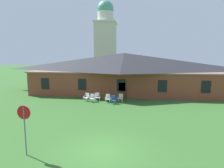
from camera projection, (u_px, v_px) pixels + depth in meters
The scene contains 10 objects.
ground_plane at pixel (101, 151), 10.98m from camera, with size 200.00×200.00×0.00m, color #336028.
brick_building at pixel (124, 72), 29.08m from camera, with size 26.95×10.40×5.95m.
dome_tower at pixel (106, 42), 45.89m from camera, with size 5.18×5.18×19.38m.
stop_sign at pixel (24, 120), 10.27m from camera, with size 0.81×0.07×2.85m.
lawn_chair_by_porch at pixel (87, 97), 23.31m from camera, with size 0.74×0.79×0.96m.
lawn_chair_near_door at pixel (92, 98), 22.82m from camera, with size 0.71×0.75×0.96m.
lawn_chair_left_end at pixel (97, 96), 23.53m from camera, with size 0.77×0.82×0.96m.
lawn_chair_middle at pixel (108, 98), 22.67m from camera, with size 0.67×0.70×0.96m.
lawn_chair_right_end at pixel (113, 99), 21.93m from camera, with size 0.72×0.77×0.96m.
lawn_chair_far_side at pixel (121, 97), 22.95m from camera, with size 0.69×0.72×0.96m.
Camera 1 is at (1.97, -10.13, 5.46)m, focal length 30.34 mm.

